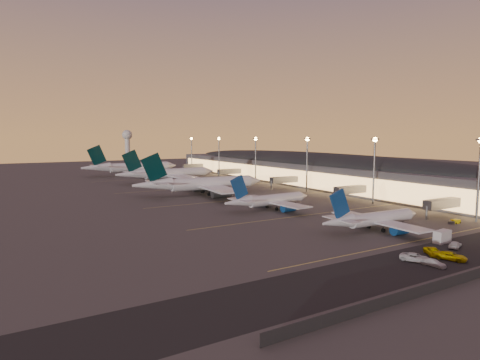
{
  "coord_description": "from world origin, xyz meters",
  "views": [
    {
      "loc": [
        -87.95,
        -107.09,
        25.93
      ],
      "look_at": [
        2.0,
        45.0,
        7.0
      ],
      "focal_mm": 30.0,
      "sensor_mm": 36.0,
      "label": 1
    }
  ],
  "objects_px": {
    "airliner_narrow_north": "(269,200)",
    "service_van_d": "(434,252)",
    "service_van_a": "(415,257)",
    "service_van_c": "(434,263)",
    "catering_truck_a": "(443,237)",
    "service_van_e": "(455,245)",
    "service_van_b": "(451,256)",
    "baggage_tug_b": "(398,218)",
    "airliner_narrow_south": "(373,219)",
    "baggage_tug_c": "(340,207)",
    "airliner_wide_mid": "(168,174)",
    "airliner_wide_far": "(132,167)",
    "baggage_tug_a": "(455,222)",
    "radar_tower": "(127,142)",
    "airliner_wide_near": "(201,184)"
  },
  "relations": [
    {
      "from": "airliner_narrow_north",
      "to": "service_van_d",
      "type": "height_order",
      "value": "airliner_narrow_north"
    },
    {
      "from": "service_van_a",
      "to": "service_van_c",
      "type": "xyz_separation_m",
      "value": [
        0.49,
        -3.9,
        -0.15
      ]
    },
    {
      "from": "catering_truck_a",
      "to": "service_van_e",
      "type": "xyz_separation_m",
      "value": [
        -2.03,
        -4.39,
        -0.67
      ]
    },
    {
      "from": "service_van_b",
      "to": "service_van_e",
      "type": "xyz_separation_m",
      "value": [
        9.73,
        5.13,
        -0.07
      ]
    },
    {
      "from": "service_van_a",
      "to": "service_van_c",
      "type": "distance_m",
      "value": 3.93
    },
    {
      "from": "baggage_tug_b",
      "to": "service_van_d",
      "type": "height_order",
      "value": "service_van_d"
    },
    {
      "from": "airliner_narrow_south",
      "to": "service_van_e",
      "type": "distance_m",
      "value": 22.22
    },
    {
      "from": "airliner_narrow_north",
      "to": "baggage_tug_c",
      "type": "bearing_deg",
      "value": -29.02
    },
    {
      "from": "airliner_wide_mid",
      "to": "airliner_wide_far",
      "type": "xyz_separation_m",
      "value": [
        -6.35,
        52.42,
        0.47
      ]
    },
    {
      "from": "service_van_b",
      "to": "service_van_d",
      "type": "relative_size",
      "value": 1.03
    },
    {
      "from": "baggage_tug_a",
      "to": "airliner_narrow_south",
      "type": "bearing_deg",
      "value": 170.26
    },
    {
      "from": "service_van_c",
      "to": "service_van_d",
      "type": "bearing_deg",
      "value": 27.19
    },
    {
      "from": "baggage_tug_c",
      "to": "service_van_c",
      "type": "bearing_deg",
      "value": -95.45
    },
    {
      "from": "baggage_tug_c",
      "to": "service_van_c",
      "type": "distance_m",
      "value": 65.94
    },
    {
      "from": "service_van_a",
      "to": "service_van_d",
      "type": "height_order",
      "value": "service_van_a"
    },
    {
      "from": "airliner_wide_mid",
      "to": "airliner_wide_far",
      "type": "distance_m",
      "value": 52.8
    },
    {
      "from": "airliner_narrow_north",
      "to": "airliner_narrow_south",
      "type": "bearing_deg",
      "value": -85.42
    },
    {
      "from": "airliner_wide_far",
      "to": "baggage_tug_b",
      "type": "xyz_separation_m",
      "value": [
        31.05,
        -190.36,
        -4.96
      ]
    },
    {
      "from": "baggage_tug_a",
      "to": "service_van_a",
      "type": "relative_size",
      "value": 0.66
    },
    {
      "from": "airliner_narrow_south",
      "to": "baggage_tug_b",
      "type": "xyz_separation_m",
      "value": [
        18.6,
        6.3,
        -2.81
      ]
    },
    {
      "from": "baggage_tug_c",
      "to": "service_van_b",
      "type": "height_order",
      "value": "service_van_b"
    },
    {
      "from": "baggage_tug_b",
      "to": "service_van_b",
      "type": "xyz_separation_m",
      "value": [
        -25.34,
        -33.31,
        0.39
      ]
    },
    {
      "from": "baggage_tug_b",
      "to": "service_van_a",
      "type": "relative_size",
      "value": 0.59
    },
    {
      "from": "catering_truck_a",
      "to": "service_van_c",
      "type": "distance_m",
      "value": 21.32
    },
    {
      "from": "service_van_d",
      "to": "radar_tower",
      "type": "bearing_deg",
      "value": 122.34
    },
    {
      "from": "catering_truck_a",
      "to": "baggage_tug_a",
      "type": "bearing_deg",
      "value": 20.31
    },
    {
      "from": "baggage_tug_c",
      "to": "service_van_d",
      "type": "relative_size",
      "value": 0.75
    },
    {
      "from": "airliner_narrow_north",
      "to": "airliner_wide_far",
      "type": "relative_size",
      "value": 0.57
    },
    {
      "from": "service_van_b",
      "to": "airliner_wide_mid",
      "type": "bearing_deg",
      "value": 71.59
    },
    {
      "from": "airliner_wide_far",
      "to": "airliner_wide_mid",
      "type": "bearing_deg",
      "value": -86.68
    },
    {
      "from": "service_van_c",
      "to": "catering_truck_a",
      "type": "bearing_deg",
      "value": 21.51
    },
    {
      "from": "catering_truck_a",
      "to": "service_van_b",
      "type": "distance_m",
      "value": 15.14
    },
    {
      "from": "service_van_b",
      "to": "baggage_tug_a",
      "type": "bearing_deg",
      "value": 12.31
    },
    {
      "from": "service_van_b",
      "to": "service_van_a",
      "type": "bearing_deg",
      "value": 138.16
    },
    {
      "from": "radar_tower",
      "to": "service_van_c",
      "type": "height_order",
      "value": "radar_tower"
    },
    {
      "from": "airliner_wide_far",
      "to": "baggage_tug_a",
      "type": "height_order",
      "value": "airliner_wide_far"
    },
    {
      "from": "baggage_tug_a",
      "to": "catering_truck_a",
      "type": "bearing_deg",
      "value": -152.24
    },
    {
      "from": "service_van_a",
      "to": "service_van_e",
      "type": "bearing_deg",
      "value": -17.16
    },
    {
      "from": "service_van_a",
      "to": "service_van_e",
      "type": "relative_size",
      "value": 1.15
    },
    {
      "from": "baggage_tug_b",
      "to": "baggage_tug_c",
      "type": "bearing_deg",
      "value": 69.74
    },
    {
      "from": "airliner_wide_near",
      "to": "service_van_d",
      "type": "bearing_deg",
      "value": -83.14
    },
    {
      "from": "airliner_wide_near",
      "to": "service_van_c",
      "type": "height_order",
      "value": "airliner_wide_near"
    },
    {
      "from": "airliner_wide_far",
      "to": "service_van_d",
      "type": "xyz_separation_m",
      "value": [
        5.61,
        -219.63,
        -4.6
      ]
    },
    {
      "from": "baggage_tug_a",
      "to": "service_van_a",
      "type": "distance_m",
      "value": 46.55
    },
    {
      "from": "airliner_wide_mid",
      "to": "baggage_tug_a",
      "type": "bearing_deg",
      "value": -80.09
    },
    {
      "from": "airliner_narrow_north",
      "to": "service_van_a",
      "type": "relative_size",
      "value": 6.08
    },
    {
      "from": "airliner_wide_near",
      "to": "service_van_e",
      "type": "xyz_separation_m",
      "value": [
        14.54,
        -109.22,
        -4.24
      ]
    },
    {
      "from": "baggage_tug_a",
      "to": "service_van_b",
      "type": "distance_m",
      "value": 41.3
    },
    {
      "from": "service_van_d",
      "to": "service_van_a",
      "type": "bearing_deg",
      "value": -138.58
    },
    {
      "from": "airliner_narrow_south",
      "to": "baggage_tug_c",
      "type": "height_order",
      "value": "airliner_narrow_south"
    }
  ]
}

